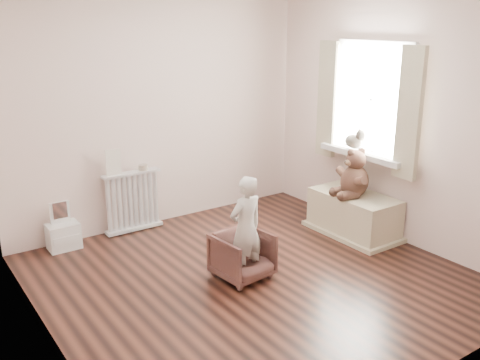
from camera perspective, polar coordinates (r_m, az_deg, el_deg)
floor at (r=4.98m, az=1.56°, el=-10.40°), size 3.60×3.60×0.01m
back_wall at (r=6.05m, az=-8.56°, el=7.39°), size 3.60×0.02×2.60m
front_wall at (r=3.31m, az=20.49°, el=-1.51°), size 3.60×0.02×2.60m
left_wall at (r=3.78m, az=-20.86°, el=0.69°), size 0.02×3.60×2.60m
right_wall at (r=5.76m, az=16.36°, el=6.42°), size 0.02×3.60×2.60m
window at (r=5.90m, az=13.97°, el=8.32°), size 0.03×0.90×1.10m
window_sill at (r=5.94m, az=12.99°, el=2.74°), size 0.22×1.10×0.06m
curtain_left at (r=5.47m, az=17.62°, el=6.73°), size 0.06×0.26×1.30m
curtain_right at (r=6.22m, az=9.30°, el=8.46°), size 0.06×0.26×1.30m
radiator at (r=5.98m, az=-11.39°, el=-1.86°), size 0.65×0.12×0.68m
paper_doll at (r=5.79m, az=-13.37°, el=1.86°), size 0.17×0.01×0.28m
tin_a at (r=5.94m, az=-10.30°, el=1.34°), size 0.10×0.10×0.06m
toy_vanity at (r=5.75m, az=-18.44°, el=-4.41°), size 0.32×0.23×0.50m
armchair at (r=4.89m, az=0.27°, el=-8.07°), size 0.51×0.52×0.43m
child at (r=4.74m, az=0.62°, el=-5.17°), size 0.37×0.26×0.96m
toy_bench at (r=5.99m, az=12.03°, el=-3.79°), size 0.51×0.96×0.45m
teddy_bear at (r=5.79m, az=12.15°, el=0.37°), size 0.48×0.40×0.51m
plush_cat at (r=5.99m, az=12.08°, el=4.19°), size 0.26×0.32×0.24m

